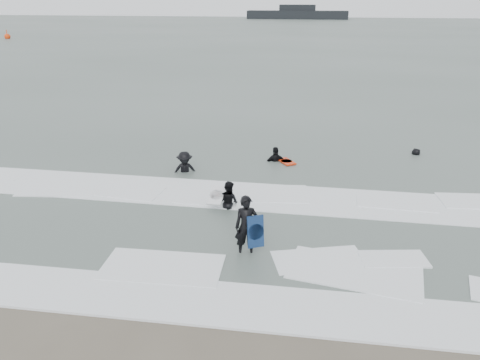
% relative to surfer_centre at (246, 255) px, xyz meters
% --- Properties ---
extents(ground, '(320.00, 320.00, 0.00)m').
position_rel_surfer_centre_xyz_m(ground, '(-0.71, -1.88, 0.00)').
color(ground, brown).
rests_on(ground, ground).
extents(sea, '(320.00, 320.00, 0.00)m').
position_rel_surfer_centre_xyz_m(sea, '(-0.71, 78.12, 0.06)').
color(sea, '#47544C').
rests_on(sea, ground).
extents(surfer_centre, '(0.77, 0.60, 1.88)m').
position_rel_surfer_centre_xyz_m(surfer_centre, '(0.00, 0.00, 0.00)').
color(surfer_centre, black).
rests_on(surfer_centre, ground).
extents(surfer_wading, '(0.97, 0.93, 1.58)m').
position_rel_surfer_centre_xyz_m(surfer_wading, '(-1.11, 3.08, 0.00)').
color(surfer_wading, black).
rests_on(surfer_wading, ground).
extents(surfer_breaker, '(1.34, 1.05, 1.83)m').
position_rel_surfer_centre_xyz_m(surfer_breaker, '(-3.61, 6.22, 0.00)').
color(surfer_breaker, black).
rests_on(surfer_breaker, ground).
extents(surfer_right_near, '(1.17, 0.75, 1.85)m').
position_rel_surfer_centre_xyz_m(surfer_right_near, '(0.09, 8.36, 0.00)').
color(surfer_right_near, black).
rests_on(surfer_right_near, ground).
extents(surfer_right_far, '(0.86, 0.84, 1.49)m').
position_rel_surfer_centre_xyz_m(surfer_right_far, '(6.59, 10.36, 0.00)').
color(surfer_right_far, black).
rests_on(surfer_right_far, ground).
extents(surf_foam, '(30.03, 9.06, 0.09)m').
position_rel_surfer_centre_xyz_m(surf_foam, '(-0.71, 1.82, 0.04)').
color(surf_foam, white).
rests_on(surf_foam, ground).
extents(bodyboards, '(2.84, 9.02, 1.25)m').
position_rel_surfer_centre_xyz_m(bodyboards, '(-0.22, 3.70, 0.50)').
color(bodyboards, '#10254B').
rests_on(bodyboards, ground).
extents(buoy, '(1.00, 1.00, 1.65)m').
position_rel_surfer_centre_xyz_m(buoy, '(-51.86, 64.86, 0.42)').
color(buoy, '#ED380A').
rests_on(buoy, ground).
extents(vessel_horizon, '(31.42, 5.61, 4.26)m').
position_rel_surfer_centre_xyz_m(vessel_horizon, '(-5.95, 145.19, 1.58)').
color(vessel_horizon, black).
rests_on(vessel_horizon, ground).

